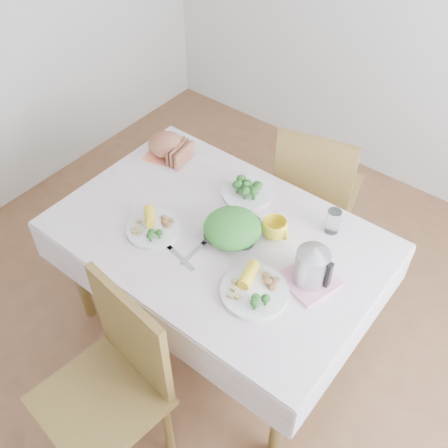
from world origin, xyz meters
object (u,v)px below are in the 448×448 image
Objects in this scene: dining_table at (219,285)px; chair_far at (317,192)px; salad_bowl at (232,233)px; dinner_plate_left at (154,229)px; dinner_plate_right at (255,292)px; chair_near at (101,404)px; yellow_mug at (274,228)px; electric_kettle at (312,263)px.

dining_table is 0.85m from chair_far.
salad_bowl is 0.37m from dinner_plate_left.
dinner_plate_left is 0.88× the size of dinner_plate_right.
dinner_plate_right is at bearing 89.90° from chair_far.
chair_near is 0.78m from dinner_plate_right.
chair_near reaches higher than dinner_plate_right.
dining_table is at bearing 152.43° from dinner_plate_right.
yellow_mug reaches higher than dinner_plate_left.
chair_near is 3.51× the size of dinner_plate_right.
dinner_plate_left is 1.26× the size of electric_kettle.
chair_near is at bearing -66.13° from dinner_plate_left.
electric_kettle is at bearing -25.41° from yellow_mug.
dining_table is at bearing 161.68° from electric_kettle.
dinner_plate_left is 2.10× the size of yellow_mug.
chair_far is 1.10m from dinner_plate_right.
yellow_mug is at bearing 111.10° from dinner_plate_right.
dining_table is 0.51m from yellow_mug.
salad_bowl is at bearing 143.84° from dinner_plate_right.
electric_kettle is at bearing 53.60° from dinner_plate_right.
chair_far is (0.02, 1.68, 0.00)m from chair_near.
dining_table is 1.39× the size of chair_near.
salad_bowl is (0.07, 0.02, 0.42)m from dining_table.
dinner_plate_left is at bearing -148.52° from salad_bowl.
dinner_plate_left is (-0.24, -0.17, 0.40)m from dining_table.
chair_far reaches higher than dinner_plate_right.
yellow_mug is at bearing 87.49° from chair_near.
chair_far is at bearing 85.32° from dining_table.
dinner_plate_left is at bearing 120.63° from chair_near.
electric_kettle is at bearing 70.13° from chair_near.
salad_bowl is 0.87× the size of dinner_plate_right.
dinner_plate_right is at bearing -0.19° from dinner_plate_left.
chair_near is 1.06m from yellow_mug.
salad_bowl is 0.42m from electric_kettle.
dining_table is at bearing 35.41° from dinner_plate_left.
electric_kettle is (0.41, -0.82, 0.42)m from chair_far.
chair_near is (0.05, -0.84, 0.09)m from dining_table.
electric_kettle is (0.14, 0.20, 0.11)m from dinner_plate_right.
chair_near is 0.79m from dinner_plate_left.
chair_near reaches higher than dining_table.
electric_kettle reaches higher than chair_near.
dinner_plate_right is (0.27, -0.19, -0.02)m from salad_bowl.
salad_bowl is (0.02, 0.86, 0.33)m from chair_near.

